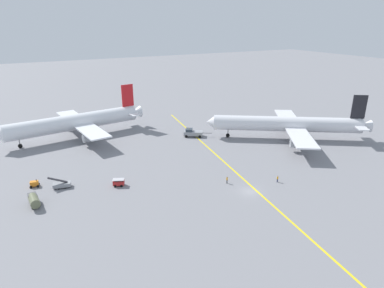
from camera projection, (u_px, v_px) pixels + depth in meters
The scene contains 11 objects.
ground_plane at pixel (249, 191), 77.37m from camera, with size 600.00×600.00×0.00m, color gray.
taxiway_stripe at pixel (236, 172), 87.06m from camera, with size 0.50×120.00×0.01m, color yellow.
airliner_at_gate_left at pixel (76, 122), 111.60m from camera, with size 48.79×38.84×15.88m.
airliner_being_pushed at pixel (288, 124), 109.95m from camera, with size 47.10×38.43×15.26m.
pushback_tug at pixel (193, 133), 113.68m from camera, with size 8.91×6.33×3.03m.
gse_fuel_bowser_stubby at pixel (34, 200), 71.13m from camera, with size 2.31×5.03×2.40m.
gse_belt_loader_portside at pixel (62, 184), 78.89m from camera, with size 5.07×2.59×3.02m.
gse_gpu_cart_small at pixel (34, 184), 79.36m from camera, with size 2.34×1.93×1.90m.
gse_baggage_cart_trailing at pixel (119, 182), 79.79m from camera, with size 3.14×2.57×1.71m.
ground_crew_marshaller_foreground at pixel (227, 180), 80.97m from camera, with size 0.36×0.36×1.76m.
ground_crew_ramp_agent_by_cones at pixel (277, 179), 81.61m from camera, with size 0.36×0.36×1.63m.
Camera 1 is at (-44.21, -54.22, 37.30)m, focal length 31.21 mm.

